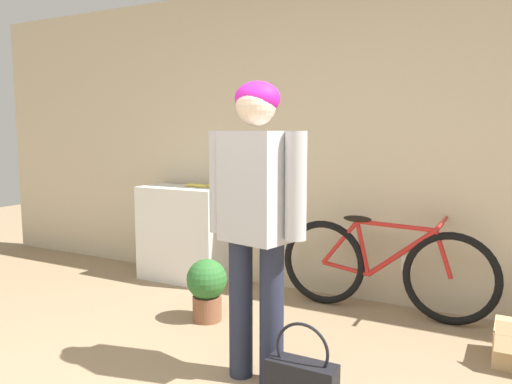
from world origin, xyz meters
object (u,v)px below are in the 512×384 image
object	(u,v)px
bicycle	(383,267)
potted_plant	(207,286)
handbag	(302,382)
person	(256,203)
banana	(200,186)

from	to	relation	value
bicycle	potted_plant	xyz separation A→B (m)	(-1.10, -0.74, -0.10)
handbag	bicycle	bearing A→B (deg)	88.86
person	banana	world-z (taller)	person
handbag	potted_plant	world-z (taller)	potted_plant
handbag	potted_plant	distance (m)	1.32
person	handbag	size ratio (longest dim) A/B	3.66
bicycle	banana	size ratio (longest dim) A/B	4.95
person	handbag	bearing A→B (deg)	-13.27
banana	handbag	xyz separation A→B (m)	(1.67, -1.57, -0.74)
banana	person	bearing A→B (deg)	-46.59
bicycle	potted_plant	world-z (taller)	bicycle
person	banana	size ratio (longest dim) A/B	4.98
handbag	potted_plant	size ratio (longest dim) A/B	0.98
person	bicycle	size ratio (longest dim) A/B	1.01
banana	handbag	distance (m)	2.41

